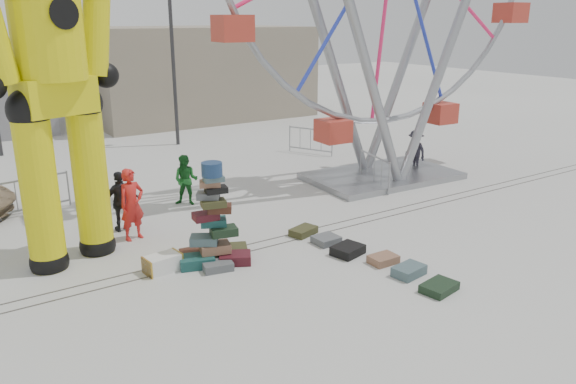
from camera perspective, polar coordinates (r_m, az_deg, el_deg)
ground at (r=13.55m, az=-1.53°, el=-6.62°), size 90.00×90.00×0.00m
track_line_near at (r=14.02m, az=-2.83°, el=-5.77°), size 40.00×0.04×0.01m
track_line_far at (r=14.34m, az=-3.65°, el=-5.24°), size 40.00×0.04×0.01m
building_right at (r=33.52m, az=-9.61°, el=11.96°), size 12.00×8.00×5.00m
lamp_post_right at (r=25.44m, az=-11.49°, el=14.70°), size 1.41×0.25×8.00m
suitcase_tower at (r=13.17m, az=-7.53°, el=-4.31°), size 1.88×1.55×2.41m
crash_test_dummy at (r=13.28m, az=-22.88°, el=11.51°), size 3.35×1.58×8.45m
steamer_trunk at (r=13.07m, az=-12.61°, el=-7.07°), size 0.86×0.57×0.38m
row_case_0 at (r=14.86m, az=1.57°, el=-3.99°), size 0.84×0.65×0.19m
row_case_1 at (r=14.34m, az=3.90°, el=-4.86°), size 0.64×0.58×0.19m
row_case_2 at (r=13.72m, az=6.09°, el=-5.88°), size 0.86×0.75×0.23m
row_case_3 at (r=13.38m, az=9.65°, el=-6.75°), size 0.66×0.48×0.19m
row_case_4 at (r=12.88m, az=12.19°, el=-7.82°), size 0.80×0.60×0.22m
row_case_5 at (r=12.34m, az=15.11°, el=-9.32°), size 0.87×0.67×0.18m
barricade_dummy_c at (r=17.94m, az=-24.36°, el=-0.27°), size 1.99×0.41×1.10m
barricade_wheel_front at (r=19.12m, az=8.76°, el=2.12°), size 0.57×1.97×1.10m
barricade_wheel_back at (r=23.63m, az=2.30°, el=5.23°), size 1.00×1.83×1.10m
pedestrian_red at (r=14.84m, az=-15.57°, el=-1.23°), size 0.77×0.60×1.88m
pedestrian_green at (r=17.30m, az=-10.32°, el=1.20°), size 0.95×0.93×1.55m
pedestrian_black at (r=15.55m, az=-16.59°, el=-0.92°), size 0.97×0.42×1.64m
pedestrian_grey at (r=21.42m, az=12.81°, el=4.13°), size 0.65×1.03×1.53m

